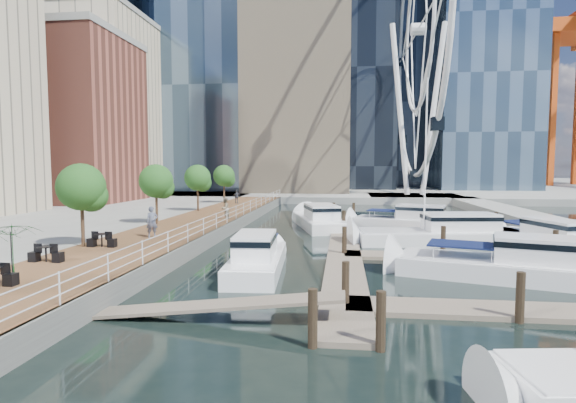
% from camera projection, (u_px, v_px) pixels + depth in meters
% --- Properties ---
extents(ground, '(520.00, 520.00, 0.00)m').
position_uv_depth(ground, '(276.00, 291.00, 19.64)').
color(ground, black).
rests_on(ground, ground).
extents(boardwalk, '(6.00, 60.00, 1.00)m').
position_uv_depth(boardwalk, '(191.00, 229.00, 35.53)').
color(boardwalk, brown).
rests_on(boardwalk, ground).
extents(seawall, '(0.25, 60.00, 1.00)m').
position_uv_depth(seawall, '(228.00, 229.00, 35.17)').
color(seawall, '#595954').
rests_on(seawall, ground).
extents(land_far, '(200.00, 114.00, 1.00)m').
position_uv_depth(land_far, '(332.00, 185.00, 120.56)').
color(land_far, gray).
rests_on(land_far, ground).
extents(breakwater, '(4.00, 60.00, 1.00)m').
position_uv_depth(breakwater, '(551.00, 226.00, 37.01)').
color(breakwater, gray).
rests_on(breakwater, ground).
extents(pier, '(14.00, 12.00, 1.00)m').
position_uv_depth(pier, '(415.00, 198.00, 69.40)').
color(pier, gray).
rests_on(pier, ground).
extents(railing, '(0.10, 60.00, 1.05)m').
position_uv_depth(railing, '(227.00, 216.00, 35.10)').
color(railing, white).
rests_on(railing, boardwalk).
extents(floating_docks, '(16.00, 34.00, 2.60)m').
position_uv_depth(floating_docks, '(423.00, 244.00, 28.53)').
color(floating_docks, '#6D6051').
rests_on(floating_docks, ground).
extents(midrise_condos, '(19.00, 67.00, 28.00)m').
position_uv_depth(midrise_condos, '(9.00, 93.00, 49.15)').
color(midrise_condos, '#BCAD8E').
rests_on(midrise_condos, ground).
extents(ferris_wheel, '(5.80, 45.60, 47.80)m').
position_uv_depth(ferris_wheel, '(418.00, 30.00, 67.40)').
color(ferris_wheel, white).
rests_on(ferris_wheel, ground).
extents(street_trees, '(2.60, 42.60, 4.60)m').
position_uv_depth(street_trees, '(156.00, 181.00, 34.53)').
color(street_trees, '#3F2B1C').
rests_on(street_trees, ground).
extents(cafe_tables, '(2.50, 13.70, 0.74)m').
position_uv_depth(cafe_tables, '(24.00, 263.00, 18.80)').
color(cafe_tables, black).
rests_on(cafe_tables, ground).
extents(yacht_foreground, '(12.33, 6.57, 2.15)m').
position_uv_depth(yacht_foreground, '(515.00, 280.00, 21.50)').
color(yacht_foreground, silver).
rests_on(yacht_foreground, ground).
extents(pedestrian_near, '(0.85, 0.77, 1.95)m').
position_uv_depth(pedestrian_near, '(152.00, 222.00, 27.99)').
color(pedestrian_near, '#50566B').
rests_on(pedestrian_near, boardwalk).
extents(pedestrian_mid, '(0.96, 1.08, 1.84)m').
position_uv_depth(pedestrian_mid, '(225.00, 208.00, 37.47)').
color(pedestrian_mid, '#9B8A6B').
rests_on(pedestrian_mid, boardwalk).
extents(pedestrian_far, '(0.99, 0.48, 1.63)m').
position_uv_depth(pedestrian_far, '(237.00, 197.00, 53.63)').
color(pedestrian_far, '#363944').
rests_on(pedestrian_far, boardwalk).
extents(moored_yachts, '(21.55, 36.58, 11.50)m').
position_uv_depth(moored_yachts, '(425.00, 244.00, 31.24)').
color(moored_yachts, white).
rests_on(moored_yachts, ground).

